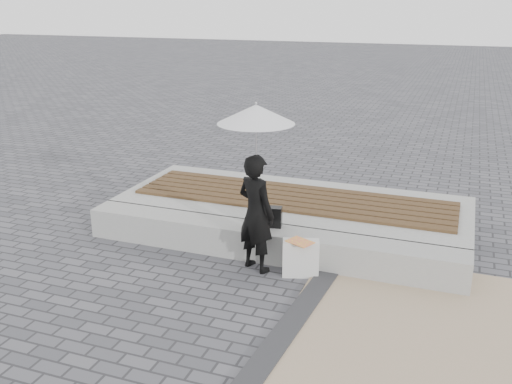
{
  "coord_description": "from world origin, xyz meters",
  "views": [
    {
      "loc": [
        2.23,
        -4.79,
        3.17
      ],
      "look_at": [
        0.0,
        1.24,
        1.0
      ],
      "focal_mm": 40.22,
      "sensor_mm": 36.0,
      "label": 1
    }
  ],
  "objects_px": {
    "seating_ledge": "(266,243)",
    "parasol": "(256,114)",
    "handbag": "(267,216)",
    "woman": "(256,213)",
    "canvas_tote": "(301,258)"
  },
  "relations": [
    {
      "from": "parasol",
      "to": "handbag",
      "type": "height_order",
      "value": "parasol"
    },
    {
      "from": "seating_ledge",
      "to": "woman",
      "type": "relative_size",
      "value": 3.42
    },
    {
      "from": "seating_ledge",
      "to": "parasol",
      "type": "height_order",
      "value": "parasol"
    },
    {
      "from": "seating_ledge",
      "to": "handbag",
      "type": "bearing_deg",
      "value": 95.54
    },
    {
      "from": "handbag",
      "to": "parasol",
      "type": "bearing_deg",
      "value": -99.45
    },
    {
      "from": "seating_ledge",
      "to": "parasol",
      "type": "bearing_deg",
      "value": -89.94
    },
    {
      "from": "handbag",
      "to": "seating_ledge",
      "type": "bearing_deg",
      "value": -94.86
    },
    {
      "from": "woman",
      "to": "handbag",
      "type": "relative_size",
      "value": 3.89
    },
    {
      "from": "seating_ledge",
      "to": "woman",
      "type": "height_order",
      "value": "woman"
    },
    {
      "from": "parasol",
      "to": "seating_ledge",
      "type": "bearing_deg",
      "value": 90.06
    },
    {
      "from": "woman",
      "to": "handbag",
      "type": "distance_m",
      "value": 0.47
    },
    {
      "from": "handbag",
      "to": "canvas_tote",
      "type": "bearing_deg",
      "value": -46.45
    },
    {
      "from": "handbag",
      "to": "canvas_tote",
      "type": "distance_m",
      "value": 0.77
    },
    {
      "from": "seating_ledge",
      "to": "woman",
      "type": "distance_m",
      "value": 0.64
    },
    {
      "from": "parasol",
      "to": "handbag",
      "type": "distance_m",
      "value": 1.46
    }
  ]
}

